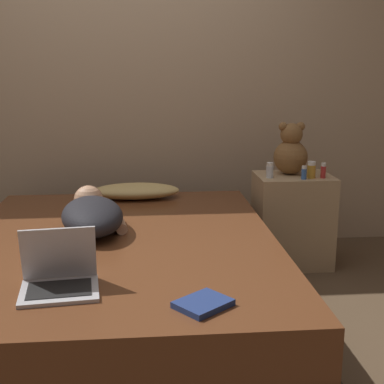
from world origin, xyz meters
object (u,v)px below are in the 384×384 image
Objects in this scene: pillow at (136,191)px; teddy_bear at (291,152)px; person_lying at (92,214)px; bottle_blue at (304,173)px; bottle_clear at (270,170)px; book at (203,304)px; laptop at (59,276)px; bottle_red at (323,171)px; bottle_amber at (311,170)px.

pillow is 1.07m from teddy_bear.
person_lying is at bearing -108.71° from pillow.
bottle_blue is 0.87× the size of bottle_clear.
bottle_blue reaches higher than book.
bottle_clear is at bearing 42.77° from laptop.
pillow is at bearing 169.28° from bottle_blue.
bottle_red is (1.50, 1.29, 0.15)m from laptop.
pillow is 1.16m from bottle_amber.
bottle_blue is (-0.06, -0.03, -0.01)m from bottle_amber.
book is (-0.77, -1.65, -0.29)m from teddy_bear.
person_lying reaches higher than book.
bottle_blue is (-0.14, -0.03, -0.01)m from bottle_red.
pillow is at bearing 178.69° from teddy_bear.
bottle_red is 0.35m from bottle_clear.
book is (-0.61, -1.53, -0.19)m from bottle_clear.
bottle_red is at bearing -3.74° from bottle_amber.
teddy_bear is at bearing 102.97° from bottle_blue.
teddy_bear is (1.32, 1.45, 0.25)m from laptop.
bottle_amber is 0.27m from bottle_clear.
bottle_clear is 0.42× the size of book.
laptop is 2.98× the size of bottle_amber.
laptop is 1.87m from bottle_blue.
teddy_bear reaches higher than person_lying.
laptop is at bearing -102.87° from person_lying.
bottle_red is 0.14m from bottle_blue.
bottle_blue is at bearing -168.12° from bottle_red.
pillow is at bearing 62.57° from person_lying.
laptop is (-0.06, -0.81, -0.03)m from person_lying.
bottle_red is 1.13× the size of bottle_blue.
bottle_clear is (0.87, -0.14, 0.15)m from pillow.
bottle_amber is 1.24× the size of bottle_blue.
bottle_amber is at bearing 176.26° from bottle_red.
pillow is 1.70m from book.
bottle_blue is at bearing 10.61° from person_lying.
book is at bearing -26.55° from laptop.
bottle_blue reaches higher than person_lying.
bottle_red is at bearing -6.05° from bottle_clear.
teddy_bear is 0.22m from bottle_blue.
laptop is at bearing -139.28° from bottle_red.
laptop is 0.93× the size of teddy_bear.
person_lying is 1.13m from book.
teddy_bear is at bearing 34.90° from bottle_clear.
pillow is 0.70m from person_lying.
teddy_bear reaches higher than bottle_red.
bottle_red reaches higher than bottle_blue.
pillow is 6.59× the size of bottle_blue.
bottle_amber is at bearing 36.15° from laptop.
bottle_amber is (1.14, -0.17, 0.16)m from pillow.
pillow is 2.39× the size of book.
teddy_bear is 0.23m from bottle_clear.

